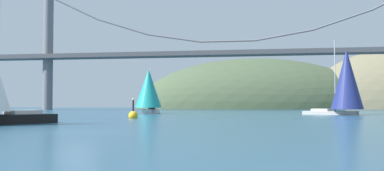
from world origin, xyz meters
name	(u,v)px	position (x,y,z in m)	size (l,w,h in m)	color
ground_plane	(76,132)	(0.00, 0.00, 0.00)	(360.00, 360.00, 0.00)	navy
headland_center	(253,109)	(5.00, 135.00, 0.00)	(83.40, 44.00, 34.97)	#425138
suspension_bridge	(228,51)	(0.00, 95.00, 15.62)	(138.70, 6.00, 32.79)	slate
sailboat_teal_sail	(149,90)	(-9.88, 52.22, 4.22)	(4.73, 7.69, 8.30)	white
sailboat_navy_sail	(346,81)	(22.85, 47.78, 5.25)	(9.90, 6.99, 11.77)	#B7B2A8
channel_buoy	(133,115)	(-4.66, 26.40, 0.37)	(1.10, 1.10, 2.64)	gold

